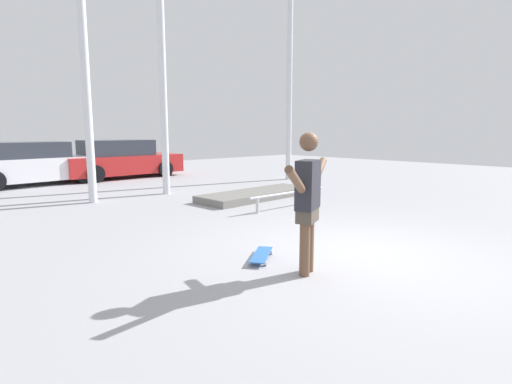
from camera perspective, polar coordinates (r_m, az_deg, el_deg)
ground_plane at (r=5.99m, az=13.87°, el=-8.83°), size 36.00×36.00×0.00m
skateboarder at (r=4.93m, az=7.41°, el=-0.66°), size 1.44×0.69×1.77m
skateboard at (r=5.65m, az=0.75°, el=-8.97°), size 0.73×0.61×0.08m
manual_pad at (r=10.75m, az=0.22°, el=-0.35°), size 3.50×1.32×0.19m
grind_rail at (r=9.37m, az=4.65°, el=-0.44°), size 2.40×0.10×0.38m
canopy_support_right at (r=13.34m, az=-3.10°, el=18.73°), size 5.39×0.20×6.92m
parked_car_white at (r=15.29m, az=-29.55°, el=3.47°), size 4.45×2.21×1.43m
parked_car_red at (r=16.25m, az=-18.80°, el=4.37°), size 4.51×1.96×1.45m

